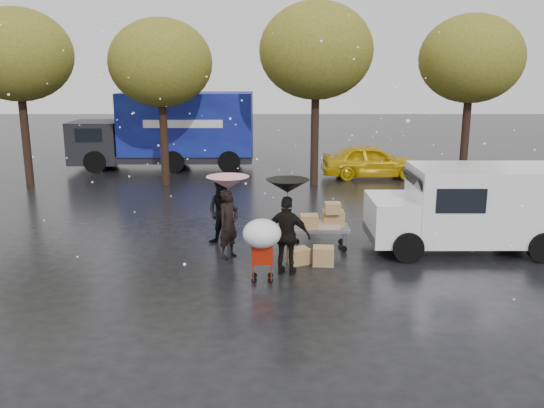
{
  "coord_description": "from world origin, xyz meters",
  "views": [
    {
      "loc": [
        0.73,
        -12.87,
        4.69
      ],
      "look_at": [
        0.77,
        1.0,
        1.35
      ],
      "focal_mm": 38.0,
      "sensor_mm": 36.0,
      "label": 1
    }
  ],
  "objects_px": {
    "shopping_cart": "(262,237)",
    "yellow_taxi": "(371,161)",
    "person_black": "(287,236)",
    "vendor_cart": "(323,222)",
    "white_van": "(471,207)",
    "person_pink": "(229,224)",
    "blue_truck": "(169,131)"
  },
  "relations": [
    {
      "from": "person_black",
      "to": "yellow_taxi",
      "type": "height_order",
      "value": "person_black"
    },
    {
      "from": "shopping_cart",
      "to": "yellow_taxi",
      "type": "relative_size",
      "value": 0.35
    },
    {
      "from": "shopping_cart",
      "to": "yellow_taxi",
      "type": "distance_m",
      "value": 13.15
    },
    {
      "from": "person_pink",
      "to": "person_black",
      "type": "distance_m",
      "value": 1.86
    },
    {
      "from": "white_van",
      "to": "blue_truck",
      "type": "height_order",
      "value": "blue_truck"
    },
    {
      "from": "person_pink",
      "to": "shopping_cart",
      "type": "height_order",
      "value": "person_pink"
    },
    {
      "from": "person_black",
      "to": "vendor_cart",
      "type": "distance_m",
      "value": 2.15
    },
    {
      "from": "shopping_cart",
      "to": "white_van",
      "type": "relative_size",
      "value": 0.3
    },
    {
      "from": "person_pink",
      "to": "vendor_cart",
      "type": "height_order",
      "value": "person_pink"
    },
    {
      "from": "person_pink",
      "to": "shopping_cart",
      "type": "relative_size",
      "value": 1.19
    },
    {
      "from": "person_black",
      "to": "vendor_cart",
      "type": "height_order",
      "value": "person_black"
    },
    {
      "from": "white_van",
      "to": "vendor_cart",
      "type": "bearing_deg",
      "value": 177.82
    },
    {
      "from": "shopping_cart",
      "to": "white_van",
      "type": "xyz_separation_m",
      "value": [
        5.35,
        2.33,
        0.1
      ]
    },
    {
      "from": "person_pink",
      "to": "yellow_taxi",
      "type": "xyz_separation_m",
      "value": [
        5.36,
        10.57,
        -0.15
      ]
    },
    {
      "from": "yellow_taxi",
      "to": "white_van",
      "type": "bearing_deg",
      "value": -176.65
    },
    {
      "from": "vendor_cart",
      "to": "blue_truck",
      "type": "distance_m",
      "value": 13.61
    },
    {
      "from": "person_pink",
      "to": "blue_truck",
      "type": "xyz_separation_m",
      "value": [
        -3.63,
        12.85,
        0.89
      ]
    },
    {
      "from": "person_black",
      "to": "shopping_cart",
      "type": "height_order",
      "value": "person_black"
    },
    {
      "from": "vendor_cart",
      "to": "shopping_cart",
      "type": "height_order",
      "value": "shopping_cart"
    },
    {
      "from": "person_pink",
      "to": "yellow_taxi",
      "type": "bearing_deg",
      "value": 10.79
    },
    {
      "from": "shopping_cart",
      "to": "white_van",
      "type": "bearing_deg",
      "value": 23.56
    },
    {
      "from": "person_black",
      "to": "shopping_cart",
      "type": "relative_size",
      "value": 1.25
    },
    {
      "from": "shopping_cart",
      "to": "blue_truck",
      "type": "height_order",
      "value": "blue_truck"
    },
    {
      "from": "person_pink",
      "to": "shopping_cart",
      "type": "distance_m",
      "value": 1.98
    },
    {
      "from": "white_van",
      "to": "yellow_taxi",
      "type": "height_order",
      "value": "white_van"
    },
    {
      "from": "yellow_taxi",
      "to": "vendor_cart",
      "type": "bearing_deg",
      "value": 161.94
    },
    {
      "from": "person_black",
      "to": "white_van",
      "type": "bearing_deg",
      "value": -143.49
    },
    {
      "from": "person_pink",
      "to": "person_black",
      "type": "relative_size",
      "value": 0.95
    },
    {
      "from": "person_pink",
      "to": "white_van",
      "type": "bearing_deg",
      "value": -47.14
    },
    {
      "from": "shopping_cart",
      "to": "person_black",
      "type": "bearing_deg",
      "value": 45.67
    },
    {
      "from": "vendor_cart",
      "to": "shopping_cart",
      "type": "xyz_separation_m",
      "value": [
        -1.57,
        -2.48,
        0.34
      ]
    },
    {
      "from": "white_van",
      "to": "yellow_taxi",
      "type": "relative_size",
      "value": 1.17
    }
  ]
}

